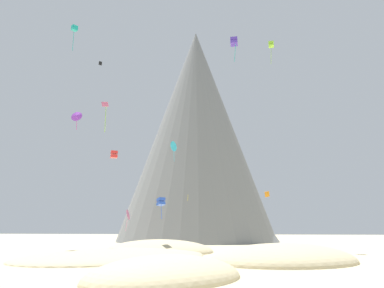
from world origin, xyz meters
name	(u,v)px	position (x,y,z in m)	size (l,w,h in m)	color
ground_plane	(161,272)	(0.00, 0.00, 0.00)	(400.00, 400.00, 0.00)	beige
dune_foreground_left	(159,252)	(-6.72, 24.19, 0.00)	(17.21, 17.31, 3.95)	#CCBA8E
dune_foreground_right	(117,258)	(-9.41, 13.34, 0.00)	(26.37, 19.03, 2.30)	#CCBA8E
dune_midground	(166,279)	(1.41, -4.10, 0.00)	(13.39, 9.72, 3.44)	beige
dune_back_low	(283,262)	(11.17, 11.16, 0.00)	(14.54, 17.58, 4.05)	#CCBA8E
bush_near_left	(173,252)	(-3.70, 20.79, 0.32)	(1.67, 1.67, 0.64)	#477238
bush_low_patch	(111,253)	(-12.48, 18.94, 0.25)	(1.27, 1.27, 0.50)	#477238
bush_far_left	(230,256)	(5.10, 13.72, 0.35)	(1.66, 1.66, 0.70)	#477238
bush_far_right	(238,259)	(6.24, 7.95, 0.54)	(1.98, 1.98, 1.09)	#668C4C
rock_massif	(196,148)	(-8.19, 72.23, 28.20)	(64.23, 64.23, 68.78)	slate
kite_red_mid	(114,154)	(-20.32, 36.37, 18.97)	(1.88, 1.88, 1.48)	red
kite_rainbow_mid	(105,109)	(-14.75, 18.54, 22.44)	(1.13, 0.81, 5.22)	#E5668C
kite_pink_low	(127,215)	(-20.52, 46.72, 6.76)	(1.09, 2.57, 4.98)	pink
kite_blue_low	(161,202)	(-5.45, 19.90, 7.56)	(1.49, 1.49, 3.18)	blue
kite_black_high	(100,63)	(-19.54, 25.42, 34.53)	(0.59, 0.64, 0.96)	black
kite_yellow_low	(188,198)	(-3.93, 34.23, 9.38)	(0.27, 0.80, 1.15)	yellow
kite_teal_high	(74,28)	(-23.06, 21.10, 39.72)	(1.40, 1.39, 5.06)	teal
kite_lime_high	(271,45)	(13.60, 36.22, 41.57)	(1.15, 1.16, 5.13)	#8CD133
kite_cyan_mid	(173,147)	(-8.93, 42.70, 21.76)	(1.40, 2.39, 4.76)	#33BCDB
kite_orange_low	(267,194)	(11.54, 45.43, 10.91)	(1.04, 0.68, 1.34)	orange
kite_violet_mid	(76,116)	(-26.24, 30.16, 25.82)	(2.34, 1.21, 4.06)	purple
kite_indigo_high	(234,42)	(6.05, 27.42, 37.80)	(1.31, 1.35, 4.73)	#5138B2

